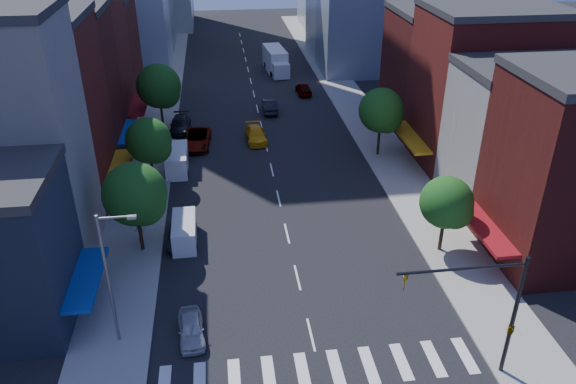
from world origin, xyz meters
name	(u,v)px	position (x,y,z in m)	size (l,w,h in m)	color
ground	(311,335)	(0.00, 0.00, 0.00)	(220.00, 220.00, 0.00)	black
sidewalk_left	(158,118)	(-12.50, 40.00, 0.07)	(5.00, 120.00, 0.15)	gray
sidewalk_right	(356,109)	(12.50, 40.00, 0.07)	(5.00, 120.00, 0.15)	gray
crosswalk	(319,370)	(0.00, -3.00, 0.01)	(19.00, 3.00, 0.01)	silver
bldg_left_2	(28,117)	(-21.00, 20.50, 8.00)	(12.00, 9.00, 16.00)	maroon
bldg_left_3	(53,91)	(-21.00, 29.00, 7.50)	(12.00, 8.00, 15.00)	#4F1513
bldg_left_4	(69,58)	(-21.00, 37.50, 8.50)	(12.00, 9.00, 17.00)	maroon
bldg_left_5	(88,54)	(-21.00, 47.00, 6.50)	(12.00, 10.00, 13.00)	#4F1513
bldg_right_1	(524,139)	(21.00, 15.00, 6.00)	(12.00, 8.00, 12.00)	beige
bldg_right_2	(482,89)	(21.00, 24.00, 7.50)	(12.00, 10.00, 15.00)	maroon
bldg_right_3	(443,71)	(21.00, 34.00, 6.50)	(12.00, 10.00, 13.00)	#4F1513
traffic_signal	(504,318)	(9.94, -4.50, 4.16)	(7.24, 2.24, 8.00)	black
streetlight	(110,272)	(-11.81, 1.00, 5.28)	(2.25, 0.25, 9.00)	slate
tree_left_near	(137,197)	(-11.35, 10.92, 4.87)	(4.80, 4.80, 7.30)	black
tree_left_mid	(150,142)	(-11.35, 21.92, 4.53)	(4.20, 4.20, 6.65)	black
tree_left_far	(160,88)	(-11.35, 35.92, 5.20)	(5.00, 5.00, 7.75)	black
tree_right_near	(448,205)	(11.65, 7.92, 4.19)	(4.00, 4.00, 6.20)	black
tree_right_far	(383,112)	(11.65, 25.92, 4.86)	(4.60, 4.60, 7.20)	black
parked_car_front	(191,329)	(-7.50, 0.80, 0.66)	(1.57, 3.90, 1.33)	#A7A8AC
parked_car_second	(180,234)	(-8.64, 11.92, 0.70)	(1.48, 4.26, 1.40)	black
parked_car_third	(197,139)	(-7.50, 30.95, 0.82)	(2.73, 5.92, 1.65)	#999999
parked_car_rear	(180,125)	(-9.50, 35.56, 0.79)	(2.21, 5.44, 1.58)	black
cargo_van_near	(184,232)	(-8.25, 11.73, 0.97)	(1.94, 4.61, 1.95)	silver
cargo_van_far	(177,161)	(-9.39, 25.01, 1.10)	(2.17, 5.24, 2.22)	white
taxi	(256,134)	(-1.00, 31.64, 0.74)	(2.09, 5.13, 1.49)	#DF9F0B
traffic_car_oncoming	(270,106)	(1.50, 40.70, 0.81)	(1.71, 4.91, 1.62)	black
traffic_car_far	(304,89)	(6.81, 47.03, 0.75)	(1.78, 4.43, 1.51)	#999999
box_truck	(276,61)	(4.21, 58.15, 1.67)	(3.38, 8.95, 3.52)	silver
pedestrian_near	(95,264)	(-14.50, 8.17, 1.00)	(0.62, 0.41, 1.70)	#999999
pedestrian_far	(139,230)	(-11.88, 12.46, 0.98)	(0.80, 0.63, 1.66)	#999999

